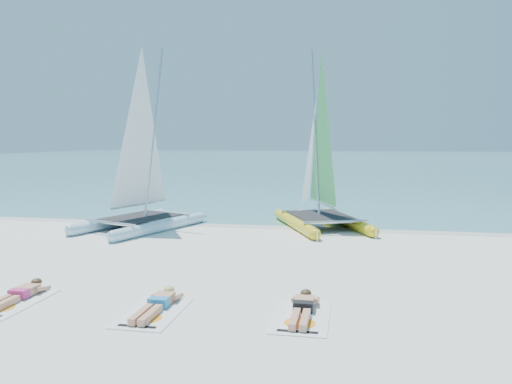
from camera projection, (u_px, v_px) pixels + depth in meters
ground at (213, 259)px, 13.48m from camera, size 140.00×140.00×0.00m
sea at (327, 160)px, 75.00m from camera, size 140.00×115.00×0.01m
wet_sand_strip at (252, 225)px, 18.85m from camera, size 140.00×1.40×0.01m
catamaran_blue at (141, 173)px, 17.92m from camera, size 3.99×5.52×6.83m
catamaran_yellow at (317, 168)px, 18.65m from camera, size 4.18×5.57×6.86m
towel_a at (12, 303)px, 9.89m from camera, size 1.00×1.85×0.02m
sunbather_a at (18, 294)px, 10.07m from camera, size 0.37×1.73×0.26m
towel_b at (154, 312)px, 9.35m from camera, size 1.00×1.85×0.02m
sunbather_b at (158, 303)px, 9.53m from camera, size 0.37×1.73×0.26m
towel_c at (302, 317)px, 9.11m from camera, size 1.00×1.85×0.02m
sunbather_c at (303, 307)px, 9.29m from camera, size 0.37×1.73×0.26m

